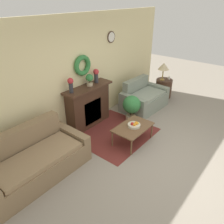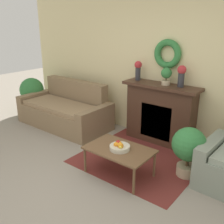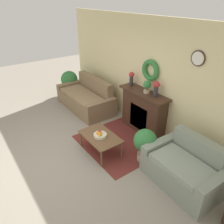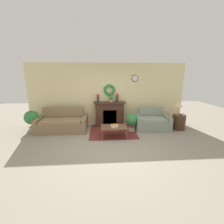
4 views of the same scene
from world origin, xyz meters
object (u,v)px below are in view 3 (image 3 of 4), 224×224
object	(u,v)px
vase_on_mantel_left	(131,78)
potted_plant_on_mantel	(147,86)
loveseat_right	(185,169)
coffee_table	(100,137)
vase_on_mantel_right	(156,88)
potted_plant_floor_by_loveseat	(145,142)
fireplace	(143,112)
couch_left	(86,98)
potted_plant_floor_by_couch	(69,80)
fruit_bowl	(100,135)

from	to	relation	value
vase_on_mantel_left	potted_plant_on_mantel	bearing A→B (deg)	-2.00
loveseat_right	coffee_table	size ratio (longest dim) A/B	1.52
loveseat_right	vase_on_mantel_right	xyz separation A→B (m)	(-1.39, 0.59, 0.97)
potted_plant_on_mantel	potted_plant_floor_by_loveseat	world-z (taller)	potted_plant_on_mantel
vase_on_mantel_right	potted_plant_on_mantel	size ratio (longest dim) A/B	1.21
fireplace	loveseat_right	bearing A→B (deg)	-18.60
loveseat_right	vase_on_mantel_left	size ratio (longest dim) A/B	4.08
coffee_table	couch_left	bearing A→B (deg)	157.77
loveseat_right	potted_plant_floor_by_couch	distance (m)	4.86
potted_plant_on_mantel	potted_plant_floor_by_loveseat	distance (m)	1.33
coffee_table	fruit_bowl	xyz separation A→B (m)	(0.02, -0.02, 0.08)
coffee_table	potted_plant_floor_by_couch	bearing A→B (deg)	164.83
fireplace	couch_left	size ratio (longest dim) A/B	0.69
loveseat_right	potted_plant_on_mantel	distance (m)	1.98
couch_left	potted_plant_floor_by_loveseat	distance (m)	2.80
potted_plant_on_mantel	potted_plant_floor_by_loveseat	xyz separation A→B (m)	(0.78, -0.73, -0.79)
vase_on_mantel_left	potted_plant_floor_by_loveseat	size ratio (longest dim) A/B	0.48
fruit_bowl	vase_on_mantel_left	distance (m)	1.69
vase_on_mantel_right	potted_plant_floor_by_loveseat	xyz separation A→B (m)	(0.52, -0.75, -0.83)
fruit_bowl	fireplace	bearing A→B (deg)	94.23
loveseat_right	potted_plant_on_mantel	xyz separation A→B (m)	(-1.65, 0.57, 0.93)
potted_plant_floor_by_loveseat	fireplace	bearing A→B (deg)	138.90
couch_left	vase_on_mantel_right	world-z (taller)	vase_on_mantel_right
fruit_bowl	loveseat_right	bearing A→B (deg)	25.05
potted_plant_on_mantel	vase_on_mantel_left	bearing A→B (deg)	178.00
vase_on_mantel_left	loveseat_right	bearing A→B (deg)	-14.76
loveseat_right	vase_on_mantel_right	world-z (taller)	vase_on_mantel_right
potted_plant_on_mantel	potted_plant_floor_by_loveseat	bearing A→B (deg)	-43.12
fireplace	potted_plant_floor_by_loveseat	bearing A→B (deg)	-41.10
coffee_table	vase_on_mantel_left	bearing A→B (deg)	113.73
potted_plant_on_mantel	potted_plant_floor_by_couch	size ratio (longest dim) A/B	0.35
fireplace	fruit_bowl	xyz separation A→B (m)	(0.10, -1.34, -0.09)
couch_left	coffee_table	bearing A→B (deg)	-22.31
loveseat_right	potted_plant_floor_by_loveseat	distance (m)	0.90
vase_on_mantel_right	fireplace	bearing A→B (deg)	-179.04
vase_on_mantel_left	potted_plant_floor_by_couch	bearing A→B (deg)	-170.23
loveseat_right	potted_plant_on_mantel	bearing A→B (deg)	163.37
fruit_bowl	potted_plant_on_mantel	size ratio (longest dim) A/B	0.97
potted_plant_on_mantel	fruit_bowl	bearing A→B (deg)	-88.91
fruit_bowl	vase_on_mantel_left	xyz separation A→B (m)	(-0.60, 1.34, 0.82)
fruit_bowl	potted_plant_floor_by_couch	xyz separation A→B (m)	(-3.23, 0.89, 0.08)
vase_on_mantel_right	fruit_bowl	bearing A→B (deg)	-99.72
vase_on_mantel_right	potted_plant_floor_by_loveseat	bearing A→B (deg)	-55.06
fireplace	potted_plant_floor_by_couch	world-z (taller)	fireplace
potted_plant_floor_by_couch	potted_plant_floor_by_loveseat	world-z (taller)	potted_plant_floor_by_couch
couch_left	potted_plant_on_mantel	distance (m)	2.27
couch_left	fireplace	bearing A→B (deg)	14.25
fireplace	couch_left	bearing A→B (deg)	-165.67
loveseat_right	potted_plant_floor_by_couch	size ratio (longest dim) A/B	1.68
couch_left	fruit_bowl	size ratio (longest dim) A/B	6.86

